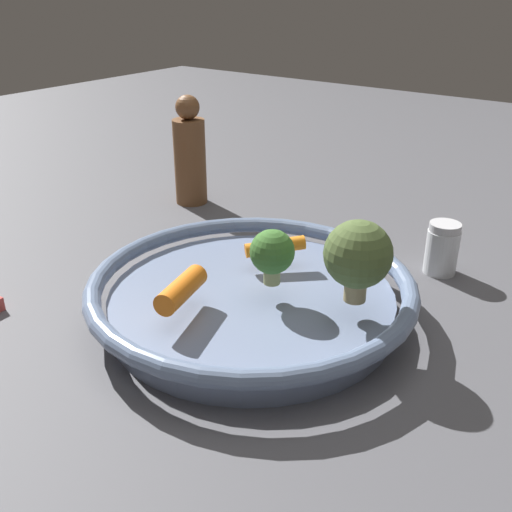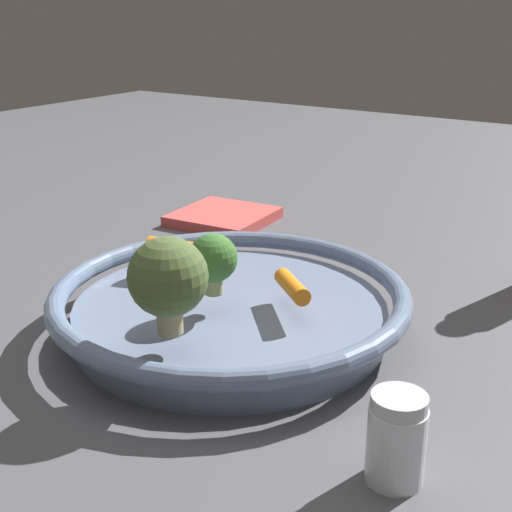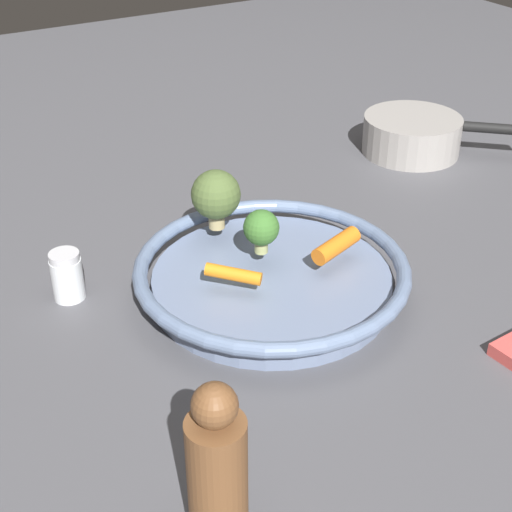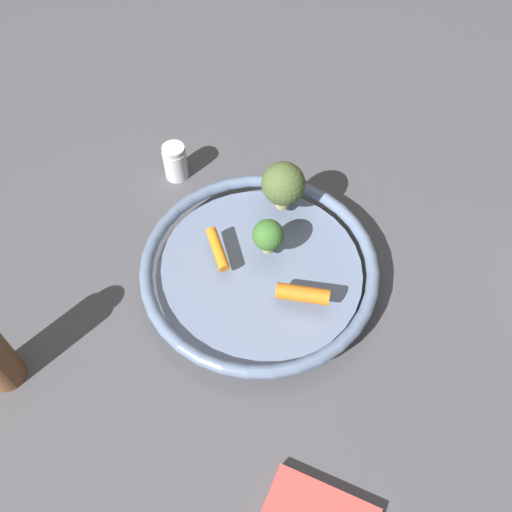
{
  "view_description": "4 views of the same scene",
  "coord_description": "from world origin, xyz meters",
  "px_view_note": "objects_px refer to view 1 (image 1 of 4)",
  "views": [
    {
      "loc": [
        0.4,
        0.3,
        0.3
      ],
      "look_at": [
        -0.0,
        0.0,
        0.07
      ],
      "focal_mm": 41.97,
      "sensor_mm": 36.0,
      "label": 1
    },
    {
      "loc": [
        -0.33,
        0.46,
        0.28
      ],
      "look_at": [
        -0.02,
        -0.01,
        0.07
      ],
      "focal_mm": 49.63,
      "sensor_mm": 36.0,
      "label": 2
    },
    {
      "loc": [
        -0.38,
        -0.61,
        0.5
      ],
      "look_at": [
        -0.02,
        -0.0,
        0.06
      ],
      "focal_mm": 53.11,
      "sensor_mm": 36.0,
      "label": 3
    },
    {
      "loc": [
        0.19,
        -0.37,
        0.66
      ],
      "look_at": [
        0.0,
        -0.01,
        0.08
      ],
      "focal_mm": 40.03,
      "sensor_mm": 36.0,
      "label": 4
    }
  ],
  "objects_px": {
    "serving_bowl": "(252,295)",
    "salt_shaker": "(442,248)",
    "broccoli_floret_small": "(358,255)",
    "broccoli_floret_edge": "(269,255)",
    "baby_carrot_back": "(181,289)",
    "pepper_mill": "(190,155)",
    "baby_carrot_near_rim": "(275,247)"
  },
  "relations": [
    {
      "from": "broccoli_floret_small",
      "to": "salt_shaker",
      "type": "bearing_deg",
      "value": 176.5
    },
    {
      "from": "baby_carrot_back",
      "to": "baby_carrot_near_rim",
      "type": "distance_m",
      "value": 0.13
    },
    {
      "from": "salt_shaker",
      "to": "pepper_mill",
      "type": "height_order",
      "value": "pepper_mill"
    },
    {
      "from": "baby_carrot_back",
      "to": "broccoli_floret_edge",
      "type": "relative_size",
      "value": 1.26
    },
    {
      "from": "salt_shaker",
      "to": "pepper_mill",
      "type": "xyz_separation_m",
      "value": [
        -0.01,
        -0.38,
        0.04
      ]
    },
    {
      "from": "serving_bowl",
      "to": "salt_shaker",
      "type": "height_order",
      "value": "salt_shaker"
    },
    {
      "from": "broccoli_floret_edge",
      "to": "pepper_mill",
      "type": "relative_size",
      "value": 0.34
    },
    {
      "from": "serving_bowl",
      "to": "broccoli_floret_edge",
      "type": "relative_size",
      "value": 5.98
    },
    {
      "from": "broccoli_floret_small",
      "to": "baby_carrot_near_rim",
      "type": "bearing_deg",
      "value": -109.0
    },
    {
      "from": "serving_bowl",
      "to": "baby_carrot_back",
      "type": "distance_m",
      "value": 0.08
    },
    {
      "from": "baby_carrot_near_rim",
      "to": "serving_bowl",
      "type": "bearing_deg",
      "value": 11.6
    },
    {
      "from": "baby_carrot_back",
      "to": "baby_carrot_near_rim",
      "type": "xyz_separation_m",
      "value": [
        -0.13,
        0.01,
        -0.0
      ]
    },
    {
      "from": "baby_carrot_near_rim",
      "to": "broccoli_floret_edge",
      "type": "distance_m",
      "value": 0.07
    },
    {
      "from": "broccoli_floret_small",
      "to": "salt_shaker",
      "type": "xyz_separation_m",
      "value": [
        -0.19,
        0.01,
        -0.06
      ]
    },
    {
      "from": "serving_bowl",
      "to": "baby_carrot_near_rim",
      "type": "distance_m",
      "value": 0.06
    },
    {
      "from": "serving_bowl",
      "to": "salt_shaker",
      "type": "xyz_separation_m",
      "value": [
        -0.2,
        0.11,
        0.01
      ]
    },
    {
      "from": "baby_carrot_back",
      "to": "broccoli_floret_small",
      "type": "distance_m",
      "value": 0.16
    },
    {
      "from": "baby_carrot_back",
      "to": "pepper_mill",
      "type": "bearing_deg",
      "value": -139.09
    },
    {
      "from": "baby_carrot_back",
      "to": "broccoli_floret_small",
      "type": "relative_size",
      "value": 0.89
    },
    {
      "from": "serving_bowl",
      "to": "baby_carrot_back",
      "type": "relative_size",
      "value": 4.76
    },
    {
      "from": "salt_shaker",
      "to": "baby_carrot_back",
      "type": "bearing_deg",
      "value": -25.89
    },
    {
      "from": "baby_carrot_back",
      "to": "pepper_mill",
      "type": "xyz_separation_m",
      "value": [
        -0.28,
        -0.24,
        0.02
      ]
    },
    {
      "from": "pepper_mill",
      "to": "broccoli_floret_small",
      "type": "bearing_deg",
      "value": 62.38
    },
    {
      "from": "broccoli_floret_small",
      "to": "broccoli_floret_edge",
      "type": "bearing_deg",
      "value": -73.9
    },
    {
      "from": "pepper_mill",
      "to": "baby_carrot_near_rim",
      "type": "bearing_deg",
      "value": 58.97
    },
    {
      "from": "serving_bowl",
      "to": "broccoli_floret_small",
      "type": "distance_m",
      "value": 0.12
    },
    {
      "from": "baby_carrot_near_rim",
      "to": "broccoli_floret_small",
      "type": "height_order",
      "value": "broccoli_floret_small"
    },
    {
      "from": "serving_bowl",
      "to": "baby_carrot_back",
      "type": "height_order",
      "value": "baby_carrot_back"
    },
    {
      "from": "baby_carrot_near_rim",
      "to": "broccoli_floret_edge",
      "type": "relative_size",
      "value": 1.17
    },
    {
      "from": "baby_carrot_back",
      "to": "pepper_mill",
      "type": "height_order",
      "value": "pepper_mill"
    },
    {
      "from": "serving_bowl",
      "to": "pepper_mill",
      "type": "xyz_separation_m",
      "value": [
        -0.21,
        -0.27,
        0.05
      ]
    },
    {
      "from": "serving_bowl",
      "to": "broccoli_floret_edge",
      "type": "bearing_deg",
      "value": 78.26
    }
  ]
}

